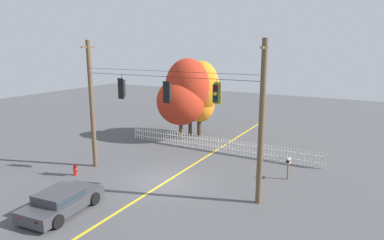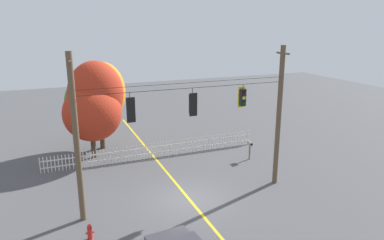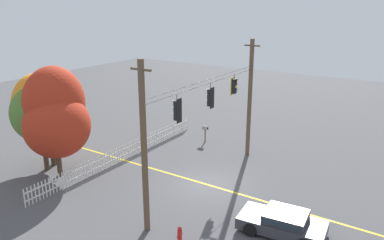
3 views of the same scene
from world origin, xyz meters
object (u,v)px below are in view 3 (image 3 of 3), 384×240
(autumn_oak_far_east, at_px, (47,109))
(roadside_mailbox, at_px, (205,129))
(traffic_signal_southbound_primary, at_px, (234,86))
(fire_hydrant, at_px, (180,234))
(traffic_signal_northbound_secondary, at_px, (210,97))
(parked_car, at_px, (283,222))
(traffic_signal_northbound_primary, at_px, (177,110))
(autumn_maple_near_fence, at_px, (56,116))
(autumn_maple_mid, at_px, (43,111))

(autumn_oak_far_east, relative_size, roadside_mailbox, 5.01)
(traffic_signal_southbound_primary, height_order, fire_hydrant, traffic_signal_southbound_primary)
(traffic_signal_northbound_secondary, relative_size, parked_car, 0.35)
(autumn_oak_far_east, height_order, parked_car, autumn_oak_far_east)
(autumn_oak_far_east, bearing_deg, traffic_signal_northbound_secondary, -71.93)
(traffic_signal_northbound_secondary, bearing_deg, parked_car, -114.69)
(fire_hydrant, bearing_deg, traffic_signal_southbound_primary, 11.96)
(parked_car, bearing_deg, traffic_signal_northbound_secondary, 65.31)
(traffic_signal_southbound_primary, relative_size, autumn_oak_far_east, 0.19)
(traffic_signal_northbound_primary, relative_size, traffic_signal_southbound_primary, 1.12)
(traffic_signal_southbound_primary, xyz_separation_m, autumn_oak_far_east, (-6.34, 10.29, -1.56))
(traffic_signal_northbound_secondary, distance_m, fire_hydrant, 7.84)
(autumn_maple_near_fence, bearing_deg, traffic_signal_northbound_primary, -84.73)
(autumn_maple_near_fence, relative_size, autumn_oak_far_east, 1.04)
(traffic_signal_northbound_primary, relative_size, autumn_oak_far_east, 0.22)
(roadside_mailbox, bearing_deg, autumn_maple_near_fence, 155.10)
(autumn_maple_mid, relative_size, fire_hydrant, 7.91)
(traffic_signal_northbound_primary, xyz_separation_m, traffic_signal_southbound_primary, (6.23, 0.02, 0.11))
(autumn_maple_mid, relative_size, parked_car, 1.39)
(traffic_signal_northbound_primary, height_order, autumn_maple_mid, traffic_signal_northbound_primary)
(traffic_signal_northbound_secondary, distance_m, roadside_mailbox, 8.36)
(autumn_maple_near_fence, bearing_deg, fire_hydrant, -99.27)
(roadside_mailbox, bearing_deg, parked_car, -132.04)
(parked_car, distance_m, fire_hydrant, 4.92)
(traffic_signal_southbound_primary, distance_m, autumn_oak_far_east, 12.19)
(autumn_maple_mid, xyz_separation_m, fire_hydrant, (-1.93, -11.92, -3.55))
(autumn_maple_near_fence, xyz_separation_m, roadside_mailbox, (10.04, -4.66, -2.79))
(fire_hydrant, bearing_deg, traffic_signal_northbound_secondary, 17.66)
(autumn_oak_far_east, xyz_separation_m, parked_car, (0.80, -15.89, -3.34))
(autumn_oak_far_east, xyz_separation_m, roadside_mailbox, (9.36, -6.39, -2.86))
(traffic_signal_northbound_primary, relative_size, parked_car, 0.35)
(roadside_mailbox, bearing_deg, autumn_oak_far_east, 145.67)
(traffic_signal_northbound_secondary, bearing_deg, roadside_mailbox, 33.16)
(traffic_signal_southbound_primary, relative_size, parked_car, 0.31)
(autumn_maple_near_fence, xyz_separation_m, fire_hydrant, (-1.70, -10.41, -3.52))
(traffic_signal_northbound_secondary, relative_size, autumn_oak_far_east, 0.22)
(parked_car, height_order, fire_hydrant, parked_car)
(autumn_oak_far_east, height_order, fire_hydrant, autumn_oak_far_east)
(traffic_signal_northbound_primary, relative_size, traffic_signal_northbound_secondary, 1.00)
(autumn_maple_near_fence, bearing_deg, autumn_oak_far_east, 68.66)
(traffic_signal_northbound_secondary, bearing_deg, autumn_maple_near_fence, 115.22)
(traffic_signal_northbound_secondary, distance_m, parked_car, 7.78)
(traffic_signal_northbound_primary, distance_m, parked_car, 7.39)
(roadside_mailbox, bearing_deg, traffic_signal_southbound_primary, -127.76)
(autumn_maple_near_fence, height_order, autumn_oak_far_east, autumn_maple_near_fence)
(traffic_signal_southbound_primary, height_order, autumn_maple_near_fence, autumn_maple_near_fence)
(parked_car, relative_size, fire_hydrant, 5.68)
(autumn_maple_mid, bearing_deg, roadside_mailbox, -32.17)
(traffic_signal_southbound_primary, xyz_separation_m, autumn_maple_near_fence, (-7.02, 8.56, -1.63))
(traffic_signal_northbound_secondary, distance_m, autumn_maple_near_fence, 9.60)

